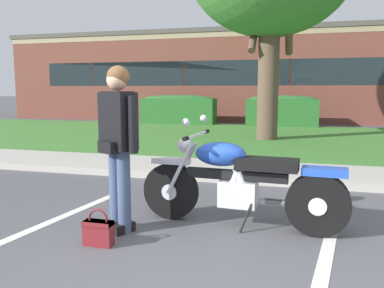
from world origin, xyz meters
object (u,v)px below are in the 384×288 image
hedge_left (178,109)px  hedge_center_left (282,110)px  rider_person (118,137)px  handbag (98,231)px  motorcycle (248,183)px  brick_building (293,78)px

hedge_left → hedge_center_left: bearing=-0.0°
rider_person → handbag: size_ratio=4.74×
motorcycle → handbag: 1.61m
hedge_left → hedge_center_left: size_ratio=1.14×
rider_person → handbag: (-0.03, -0.42, -0.85)m
rider_person → brick_building: (1.25, 18.78, 1.09)m
rider_person → brick_building: size_ratio=0.06×
handbag → hedge_center_left: (1.08, 12.74, 0.51)m
motorcycle → hedge_left: size_ratio=0.72×
hedge_left → handbag: bearing=-76.0°
rider_person → hedge_center_left: size_ratio=0.62×
brick_building → motorcycle: bearing=-89.9°
hedge_center_left → brick_building: brick_building is taller
rider_person → hedge_center_left: 12.38m
hedge_left → brick_building: bearing=55.4°
motorcycle → hedge_center_left: 11.86m
handbag → hedge_left: 13.14m
hedge_left → hedge_center_left: same height
rider_person → handbag: 0.94m
hedge_center_left → rider_person: bearing=-94.9°
motorcycle → brick_building: 18.37m
rider_person → hedge_center_left: bearing=85.1°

